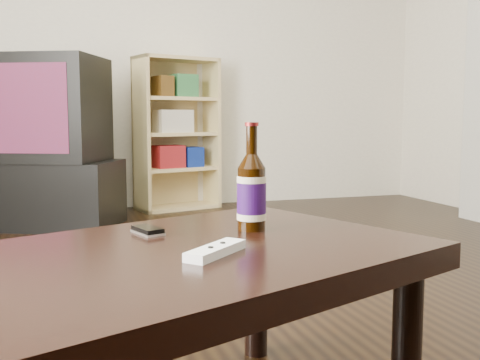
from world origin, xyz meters
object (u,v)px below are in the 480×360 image
object	(u,v)px
tv_stand	(35,193)
tv	(31,109)
bookshelf	(175,131)
beer_bottle	(252,192)
coffee_table	(154,282)
remote	(216,250)
phone	(148,231)

from	to	relation	value
tv_stand	tv	xyz separation A→B (m)	(-0.00, -0.00, 0.56)
bookshelf	beer_bottle	xyz separation A→B (m)	(-0.41, -3.11, -0.09)
coffee_table	beer_bottle	distance (m)	0.36
tv_stand	remote	world-z (taller)	remote
tv_stand	bookshelf	size ratio (longest dim) A/B	0.92
phone	remote	size ratio (longest dim) A/B	0.66
bookshelf	phone	size ratio (longest dim) A/B	11.66
tv_stand	tv	world-z (taller)	tv
beer_bottle	coffee_table	bearing A→B (deg)	-146.80
tv	phone	bearing A→B (deg)	-57.60
phone	bookshelf	bearing A→B (deg)	58.45
tv_stand	remote	size ratio (longest dim) A/B	7.05
beer_bottle	phone	bearing A→B (deg)	172.76
tv	bookshelf	size ratio (longest dim) A/B	0.89
tv_stand	remote	bearing A→B (deg)	-56.38
beer_bottle	remote	size ratio (longest dim) A/B	1.72
tv_stand	bookshelf	distance (m)	1.20
tv_stand	bookshelf	world-z (taller)	bookshelf
tv	bookshelf	world-z (taller)	bookshelf
tv_stand	tv	distance (m)	0.56
phone	beer_bottle	bearing A→B (deg)	-26.65
bookshelf	remote	size ratio (longest dim) A/B	7.70
tv_stand	remote	xyz separation A→B (m)	(0.48, -2.88, 0.23)
tv	phone	size ratio (longest dim) A/B	10.40
bookshelf	remote	xyz separation A→B (m)	(-0.56, -3.33, -0.17)
phone	remote	bearing A→B (deg)	-88.01
phone	tv	bearing A→B (deg)	78.83
tv	bookshelf	distance (m)	1.15
tv	phone	world-z (taller)	tv
coffee_table	phone	world-z (taller)	phone
tv_stand	phone	xyz separation A→B (m)	(0.38, -2.63, 0.23)
remote	bookshelf	bearing A→B (deg)	127.23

